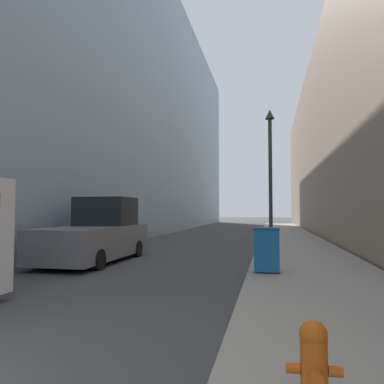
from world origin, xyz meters
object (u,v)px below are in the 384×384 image
object	(u,v)px
fire_hydrant	(314,362)
trash_bin	(267,249)
pickup_truck	(97,235)
lamppost	(270,171)

from	to	relation	value
fire_hydrant	trash_bin	size ratio (longest dim) A/B	0.60
fire_hydrant	trash_bin	world-z (taller)	trash_bin
trash_bin	pickup_truck	bearing A→B (deg)	161.75
lamppost	fire_hydrant	bearing A→B (deg)	-88.47
fire_hydrant	pickup_truck	size ratio (longest dim) A/B	0.13
fire_hydrant	trash_bin	bearing A→B (deg)	93.64
pickup_truck	fire_hydrant	bearing A→B (deg)	-54.60
lamppost	pickup_truck	bearing A→B (deg)	-155.68
fire_hydrant	pickup_truck	bearing A→B (deg)	125.40
fire_hydrant	pickup_truck	distance (m)	11.14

